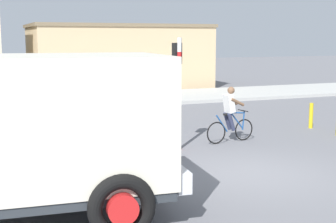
{
  "coord_description": "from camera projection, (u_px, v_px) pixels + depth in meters",
  "views": [
    {
      "loc": [
        -5.92,
        -9.53,
        3.19
      ],
      "look_at": [
        -1.13,
        2.5,
        1.2
      ],
      "focal_mm": 51.36,
      "sensor_mm": 36.0,
      "label": 1
    }
  ],
  "objects": [
    {
      "name": "ground_plane",
      "position": [
        251.0,
        174.0,
        11.4
      ],
      "size": [
        120.0,
        120.0,
        0.0
      ],
      "primitive_type": "plane",
      "color": "slate"
    },
    {
      "name": "traffic_light_pole",
      "position": [
        178.0,
        78.0,
        13.67
      ],
      "size": [
        0.24,
        0.43,
        3.2
      ],
      "color": "red",
      "rests_on": "ground"
    },
    {
      "name": "building_mid_block",
      "position": [
        117.0,
        56.0,
        30.96
      ],
      "size": [
        10.96,
        6.87,
        4.02
      ],
      "color": "#D1B284",
      "rests_on": "ground"
    },
    {
      "name": "truck_foreground",
      "position": [
        14.0,
        129.0,
        8.13
      ],
      "size": [
        5.61,
        3.17,
        2.9
      ],
      "color": "silver",
      "rests_on": "ground"
    },
    {
      "name": "bollard_far",
      "position": [
        311.0,
        116.0,
        17.07
      ],
      "size": [
        0.14,
        0.14,
        0.9
      ],
      "primitive_type": "cylinder",
      "color": "gold",
      "rests_on": "ground"
    },
    {
      "name": "cyclist",
      "position": [
        230.0,
        115.0,
        14.71
      ],
      "size": [
        1.72,
        0.53,
        1.72
      ],
      "color": "black",
      "rests_on": "ground"
    },
    {
      "name": "sidewalk_far",
      "position": [
        104.0,
        100.0,
        24.29
      ],
      "size": [
        80.0,
        5.0,
        0.16
      ],
      "primitive_type": "cube",
      "color": "#ADADA8",
      "rests_on": "ground"
    }
  ]
}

